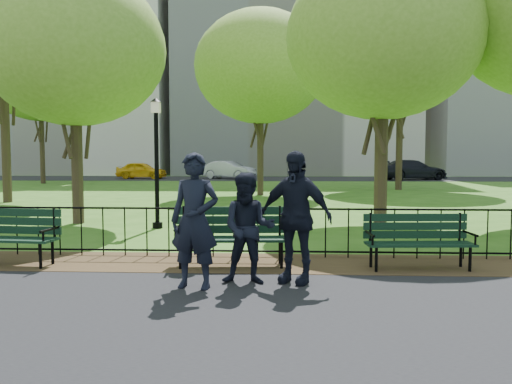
{
  "coord_description": "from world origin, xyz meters",
  "views": [
    {
      "loc": [
        0.61,
        -6.78,
        1.79
      ],
      "look_at": [
        0.19,
        1.5,
        1.21
      ],
      "focal_mm": 35.0,
      "sensor_mm": 36.0,
      "label": 1
    }
  ],
  "objects_px": {
    "park_bench_right_a": "(418,235)",
    "tree_far_e": "(401,53)",
    "lamppost": "(157,158)",
    "park_bench_left_a": "(6,230)",
    "person_left": "(195,221)",
    "person_right": "(295,217)",
    "taxi": "(142,170)",
    "tree_far_c": "(260,67)",
    "person_mid": "(249,228)",
    "sedan_dark": "(412,170)",
    "tree_far_w": "(40,72)",
    "park_bench_main": "(216,228)",
    "tree_near_e": "(383,37)",
    "tree_near_w": "(74,49)",
    "sedan_silver": "(229,170)"
  },
  "relations": [
    {
      "from": "park_bench_right_a",
      "to": "tree_far_e",
      "type": "xyz_separation_m",
      "value": [
        4.28,
        19.75,
        6.85
      ]
    },
    {
      "from": "lamppost",
      "to": "tree_far_e",
      "type": "height_order",
      "value": "tree_far_e"
    },
    {
      "from": "park_bench_left_a",
      "to": "person_left",
      "type": "relative_size",
      "value": 0.99
    },
    {
      "from": "tree_far_e",
      "to": "person_right",
      "type": "height_order",
      "value": "tree_far_e"
    },
    {
      "from": "park_bench_right_a",
      "to": "tree_far_e",
      "type": "height_order",
      "value": "tree_far_e"
    },
    {
      "from": "park_bench_right_a",
      "to": "taxi",
      "type": "relative_size",
      "value": 0.42
    },
    {
      "from": "park_bench_right_a",
      "to": "tree_far_c",
      "type": "height_order",
      "value": "tree_far_c"
    },
    {
      "from": "taxi",
      "to": "tree_far_c",
      "type": "bearing_deg",
      "value": -144.0
    },
    {
      "from": "person_mid",
      "to": "person_right",
      "type": "xyz_separation_m",
      "value": [
        0.65,
        0.12,
        0.15
      ]
    },
    {
      "from": "person_mid",
      "to": "taxi",
      "type": "xyz_separation_m",
      "value": [
        -11.11,
        33.9,
        -0.09
      ]
    },
    {
      "from": "park_bench_right_a",
      "to": "sedan_dark",
      "type": "xyz_separation_m",
      "value": [
        8.14,
        31.8,
        0.25
      ]
    },
    {
      "from": "park_bench_left_a",
      "to": "tree_far_w",
      "type": "distance_m",
      "value": 28.73
    },
    {
      "from": "park_bench_right_a",
      "to": "person_mid",
      "type": "height_order",
      "value": "person_mid"
    },
    {
      "from": "park_bench_main",
      "to": "tree_far_w",
      "type": "relative_size",
      "value": 0.17
    },
    {
      "from": "tree_near_e",
      "to": "tree_far_e",
      "type": "xyz_separation_m",
      "value": [
        3.78,
        14.2,
        2.44
      ]
    },
    {
      "from": "tree_near_w",
      "to": "sedan_silver",
      "type": "distance_m",
      "value": 27.9
    },
    {
      "from": "park_bench_right_a",
      "to": "tree_far_c",
      "type": "xyz_separation_m",
      "value": [
        -3.17,
        15.55,
        5.44
      ]
    },
    {
      "from": "person_left",
      "to": "sedan_dark",
      "type": "bearing_deg",
      "value": 81.55
    },
    {
      "from": "tree_near_w",
      "to": "person_right",
      "type": "xyz_separation_m",
      "value": [
        5.7,
        -6.15,
        -3.72
      ]
    },
    {
      "from": "person_left",
      "to": "person_mid",
      "type": "relative_size",
      "value": 1.18
    },
    {
      "from": "park_bench_left_a",
      "to": "tree_far_w",
      "type": "bearing_deg",
      "value": 119.83
    },
    {
      "from": "person_left",
      "to": "taxi",
      "type": "height_order",
      "value": "person_left"
    },
    {
      "from": "tree_far_e",
      "to": "sedan_silver",
      "type": "height_order",
      "value": "tree_far_e"
    },
    {
      "from": "park_bench_right_a",
      "to": "person_left",
      "type": "relative_size",
      "value": 0.93
    },
    {
      "from": "tree_far_c",
      "to": "tree_far_e",
      "type": "xyz_separation_m",
      "value": [
        7.45,
        4.2,
        1.41
      ]
    },
    {
      "from": "park_bench_left_a",
      "to": "person_left",
      "type": "bearing_deg",
      "value": -16.67
    },
    {
      "from": "tree_far_w",
      "to": "person_mid",
      "type": "bearing_deg",
      "value": -59.04
    },
    {
      "from": "person_right",
      "to": "tree_far_c",
      "type": "bearing_deg",
      "value": 118.75
    },
    {
      "from": "person_left",
      "to": "person_right",
      "type": "relative_size",
      "value": 0.99
    },
    {
      "from": "person_left",
      "to": "person_right",
      "type": "distance_m",
      "value": 1.42
    },
    {
      "from": "park_bench_left_a",
      "to": "tree_near_e",
      "type": "relative_size",
      "value": 0.25
    },
    {
      "from": "park_bench_main",
      "to": "person_mid",
      "type": "relative_size",
      "value": 1.21
    },
    {
      "from": "sedan_dark",
      "to": "tree_near_e",
      "type": "bearing_deg",
      "value": 151.24
    },
    {
      "from": "tree_far_w",
      "to": "taxi",
      "type": "bearing_deg",
      "value": 57.92
    },
    {
      "from": "tree_near_w",
      "to": "tree_far_w",
      "type": "xyz_separation_m",
      "value": [
        -10.78,
        20.1,
        2.86
      ]
    },
    {
      "from": "tree_near_w",
      "to": "tree_far_e",
      "type": "xyz_separation_m",
      "value": [
        11.97,
        14.57,
        2.73
      ]
    },
    {
      "from": "person_left",
      "to": "lamppost",
      "type": "bearing_deg",
      "value": 119.54
    },
    {
      "from": "taxi",
      "to": "tree_near_e",
      "type": "bearing_deg",
      "value": -147.93
    },
    {
      "from": "tree_near_w",
      "to": "person_mid",
      "type": "distance_m",
      "value": 8.93
    },
    {
      "from": "tree_far_w",
      "to": "sedan_dark",
      "type": "xyz_separation_m",
      "value": [
        26.61,
        6.51,
        -6.73
      ]
    },
    {
      "from": "taxi",
      "to": "sedan_silver",
      "type": "distance_m",
      "value": 7.28
    },
    {
      "from": "person_left",
      "to": "sedan_silver",
      "type": "relative_size",
      "value": 0.41
    },
    {
      "from": "park_bench_main",
      "to": "park_bench_left_a",
      "type": "xyz_separation_m",
      "value": [
        -3.51,
        0.01,
        -0.06
      ]
    },
    {
      "from": "park_bench_left_a",
      "to": "person_mid",
      "type": "relative_size",
      "value": 1.16
    },
    {
      "from": "sedan_silver",
      "to": "park_bench_right_a",
      "type": "bearing_deg",
      "value": -145.02
    },
    {
      "from": "tree_near_w",
      "to": "person_right",
      "type": "distance_m",
      "value": 9.17
    },
    {
      "from": "tree_near_w",
      "to": "sedan_dark",
      "type": "height_order",
      "value": "tree_near_w"
    },
    {
      "from": "tree_far_c",
      "to": "person_left",
      "type": "bearing_deg",
      "value": -90.63
    },
    {
      "from": "sedan_dark",
      "to": "park_bench_left_a",
      "type": "bearing_deg",
      "value": 142.38
    },
    {
      "from": "park_bench_right_a",
      "to": "tree_near_e",
      "type": "bearing_deg",
      "value": 81.05
    }
  ]
}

